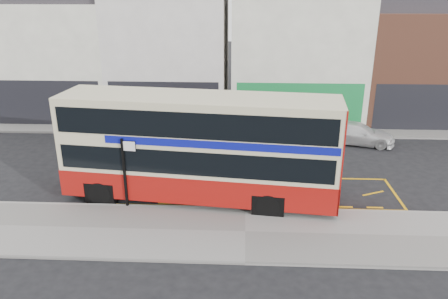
# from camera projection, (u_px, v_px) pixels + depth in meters

# --- Properties ---
(ground) EXTENTS (120.00, 120.00, 0.00)m
(ground) POSITION_uv_depth(u_px,v_px,m) (245.00, 207.00, 19.24)
(ground) COLOR black
(ground) RESTS_ON ground
(pavement) EXTENTS (40.00, 4.00, 0.15)m
(pavement) POSITION_uv_depth(u_px,v_px,m) (245.00, 233.00, 17.07)
(pavement) COLOR gray
(pavement) RESTS_ON ground
(kerb) EXTENTS (40.00, 0.15, 0.15)m
(kerb) POSITION_uv_depth(u_px,v_px,m) (245.00, 209.00, 18.86)
(kerb) COLOR gray
(kerb) RESTS_ON ground
(far_pavement) EXTENTS (50.00, 3.00, 0.15)m
(far_pavement) POSITION_uv_depth(u_px,v_px,m) (246.00, 128.00, 29.49)
(far_pavement) COLOR gray
(far_pavement) RESTS_ON ground
(road_markings) EXTENTS (14.00, 3.40, 0.01)m
(road_markings) POSITION_uv_depth(u_px,v_px,m) (245.00, 191.00, 20.73)
(road_markings) COLOR #E6A20C
(road_markings) RESTS_ON ground
(terrace_far_left) EXTENTS (8.00, 8.01, 10.80)m
(terrace_far_left) POSITION_uv_depth(u_px,v_px,m) (64.00, 48.00, 32.13)
(terrace_far_left) COLOR white
(terrace_far_left) RESTS_ON ground
(terrace_left) EXTENTS (8.00, 8.01, 11.80)m
(terrace_left) POSITION_uv_depth(u_px,v_px,m) (171.00, 41.00, 31.60)
(terrace_left) COLOR white
(terrace_left) RESTS_ON ground
(terrace_green_shop) EXTENTS (9.00, 8.01, 11.30)m
(terrace_green_shop) POSITION_uv_depth(u_px,v_px,m) (296.00, 46.00, 31.29)
(terrace_green_shop) COLOR white
(terrace_green_shop) RESTS_ON ground
(terrace_right) EXTENTS (9.00, 8.01, 10.30)m
(terrace_right) POSITION_uv_depth(u_px,v_px,m) (422.00, 54.00, 31.06)
(terrace_right) COLOR brown
(terrace_right) RESTS_ON ground
(double_decker_bus) EXTENTS (12.25, 4.12, 4.80)m
(double_decker_bus) POSITION_uv_depth(u_px,v_px,m) (200.00, 147.00, 19.07)
(double_decker_bus) COLOR beige
(double_decker_bus) RESTS_ON ground
(bus_stop_post) EXTENTS (0.76, 0.20, 3.09)m
(bus_stop_post) POSITION_uv_depth(u_px,v_px,m) (126.00, 166.00, 18.39)
(bus_stop_post) COLOR black
(bus_stop_post) RESTS_ON pavement
(car_silver) EXTENTS (4.59, 2.76, 1.46)m
(car_silver) POSITION_uv_depth(u_px,v_px,m) (133.00, 130.00, 27.09)
(car_silver) COLOR silver
(car_silver) RESTS_ON ground
(car_grey) EXTENTS (3.94, 1.99, 1.24)m
(car_grey) POSITION_uv_depth(u_px,v_px,m) (187.00, 130.00, 27.36)
(car_grey) COLOR #464A4F
(car_grey) RESTS_ON ground
(car_white) EXTENTS (4.79, 2.83, 1.30)m
(car_white) POSITION_uv_depth(u_px,v_px,m) (357.00, 133.00, 26.67)
(car_white) COLOR silver
(car_white) RESTS_ON ground
(street_tree_right) EXTENTS (2.27, 2.27, 4.90)m
(street_tree_right) POSITION_uv_depth(u_px,v_px,m) (309.00, 77.00, 29.46)
(street_tree_right) COLOR black
(street_tree_right) RESTS_ON ground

